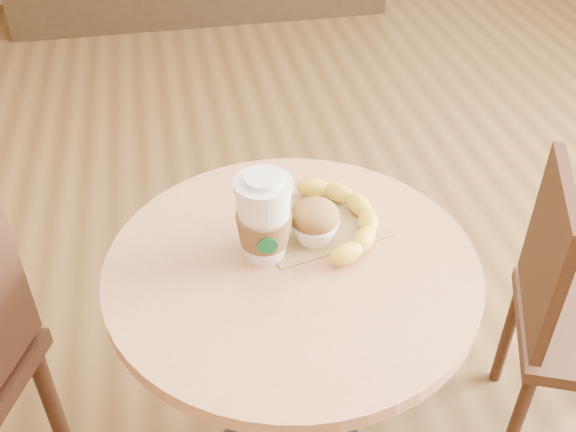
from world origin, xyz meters
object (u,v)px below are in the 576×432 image
(cafe_table, at_px, (292,340))
(banana, at_px, (346,217))
(coffee_cup, at_px, (264,220))
(muffin, at_px, (315,221))
(chair_right, at_px, (574,315))

(cafe_table, relative_size, banana, 2.60)
(coffee_cup, relative_size, muffin, 1.84)
(cafe_table, height_order, chair_right, chair_right)
(chair_right, xyz_separation_m, banana, (-0.56, 0.06, 0.33))
(coffee_cup, xyz_separation_m, banana, (0.17, 0.05, -0.06))
(chair_right, distance_m, coffee_cup, 0.82)
(banana, bearing_deg, muffin, -155.52)
(chair_right, bearing_deg, cafe_table, 114.43)
(chair_right, distance_m, banana, 0.65)
(cafe_table, xyz_separation_m, muffin, (0.06, 0.06, 0.26))
(muffin, height_order, banana, muffin)
(cafe_table, height_order, muffin, muffin)
(cafe_table, distance_m, coffee_cup, 0.30)
(coffee_cup, distance_m, muffin, 0.11)
(banana, bearing_deg, cafe_table, -143.57)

